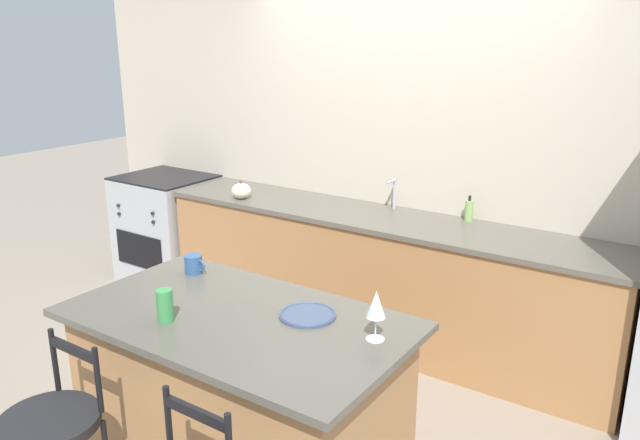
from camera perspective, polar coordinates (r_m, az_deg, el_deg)
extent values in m
plane|color=gray|center=(4.44, 2.76, -12.25)|extent=(18.00, 18.00, 0.00)
cube|color=beige|center=(4.57, 7.56, 6.48)|extent=(6.00, 0.07, 2.70)
cube|color=#A87547|center=(4.55, 5.31, -5.38)|extent=(3.38, 0.64, 0.89)
cube|color=#5B564C|center=(4.39, 5.47, 0.24)|extent=(3.42, 0.68, 0.03)
cube|color=black|center=(4.39, 5.47, 0.38)|extent=(0.56, 0.35, 0.01)
cylinder|color=#ADAFB5|center=(4.54, 6.82, 2.42)|extent=(0.02, 0.02, 0.22)
cylinder|color=#ADAFB5|center=(4.47, 6.51, 3.51)|extent=(0.02, 0.12, 0.02)
cube|color=#A87547|center=(3.10, -7.29, -16.77)|extent=(1.45, 0.77, 0.90)
cube|color=#5B564C|center=(2.87, -7.64, -8.98)|extent=(1.57, 0.89, 0.03)
cube|color=#ADAFB5|center=(5.77, -13.70, -0.75)|extent=(0.77, 0.68, 0.93)
cube|color=black|center=(5.60, -16.21, -2.71)|extent=(0.56, 0.01, 0.30)
cube|color=black|center=(5.65, -14.03, 3.82)|extent=(0.77, 0.68, 0.02)
cylinder|color=black|center=(5.65, -17.98, 1.26)|extent=(0.03, 0.02, 0.03)
cylinder|color=black|center=(5.32, -15.07, 0.59)|extent=(0.03, 0.02, 0.03)
cylinder|color=black|center=(5.67, -17.91, 0.54)|extent=(0.03, 0.02, 0.03)
cylinder|color=black|center=(5.34, -15.01, -0.18)|extent=(0.03, 0.02, 0.03)
cylinder|color=#232326|center=(2.85, -23.53, -16.59)|extent=(0.40, 0.40, 0.04)
cylinder|color=black|center=(2.94, -23.10, -11.69)|extent=(0.02, 0.02, 0.29)
cylinder|color=black|center=(2.72, -19.64, -13.64)|extent=(0.02, 0.02, 0.29)
cube|color=black|center=(2.78, -21.65, -10.97)|extent=(0.29, 0.02, 0.04)
cylinder|color=black|center=(2.40, -13.68, -17.53)|extent=(0.02, 0.02, 0.29)
cube|color=black|center=(2.26, -11.24, -16.93)|extent=(0.29, 0.02, 0.04)
cylinder|color=#425170|center=(2.83, -1.14, -8.67)|extent=(0.26, 0.26, 0.01)
torus|color=#425170|center=(2.83, -1.14, -8.56)|extent=(0.25, 0.25, 0.01)
cylinder|color=white|center=(2.64, 5.07, -10.79)|extent=(0.08, 0.08, 0.00)
cylinder|color=white|center=(2.62, 5.10, -9.80)|extent=(0.01, 0.01, 0.10)
cone|color=white|center=(2.57, 5.16, -7.66)|extent=(0.08, 0.08, 0.12)
cylinder|color=#335689|center=(3.36, -11.49, -3.98)|extent=(0.09, 0.09, 0.10)
torus|color=#335689|center=(3.33, -10.92, -4.12)|extent=(0.07, 0.01, 0.07)
cylinder|color=#3D934C|center=(2.84, -13.99, -7.60)|extent=(0.07, 0.07, 0.15)
ellipsoid|color=beige|center=(4.83, -7.21, 2.66)|extent=(0.15, 0.15, 0.12)
cylinder|color=brown|center=(4.81, -7.25, 3.48)|extent=(0.02, 0.02, 0.02)
cylinder|color=#89B260|center=(4.33, 13.46, 0.82)|extent=(0.05, 0.05, 0.14)
cylinder|color=black|center=(4.31, 13.54, 1.95)|extent=(0.02, 0.02, 0.04)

